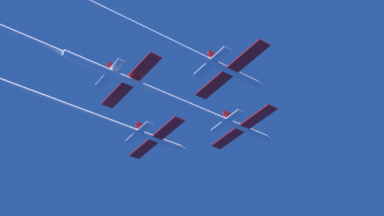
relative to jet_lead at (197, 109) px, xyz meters
name	(u,v)px	position (x,y,z in m)	size (l,w,h in m)	color
jet_lead	(197,109)	(0.00, 0.00, 0.00)	(19.68, 51.92, 3.26)	white
jet_left_wing	(114,123)	(-14.67, -11.66, -0.15)	(19.68, 47.71, 3.26)	white
jet_right_wing	(177,45)	(13.37, -14.03, 0.18)	(19.68, 51.56, 3.26)	white
jet_slot	(75,59)	(-1.68, -27.26, 1.14)	(19.68, 50.81, 3.26)	white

